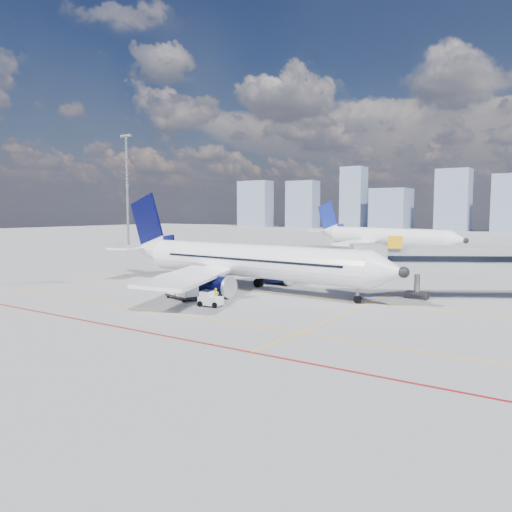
{
  "coord_description": "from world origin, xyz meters",
  "views": [
    {
      "loc": [
        31.0,
        -36.87,
        8.74
      ],
      "look_at": [
        2.09,
        6.28,
        4.0
      ],
      "focal_mm": 35.0,
      "sensor_mm": 36.0,
      "label": 1
    }
  ],
  "objects_px": {
    "main_aircraft": "(240,260)",
    "ramp_worker": "(216,296)",
    "baggage_tug": "(209,299)",
    "second_aircraft": "(382,237)",
    "belt_loader": "(184,281)",
    "cargo_dolly": "(182,288)"
  },
  "relations": [
    {
      "from": "baggage_tug",
      "to": "cargo_dolly",
      "type": "height_order",
      "value": "cargo_dolly"
    },
    {
      "from": "main_aircraft",
      "to": "cargo_dolly",
      "type": "height_order",
      "value": "main_aircraft"
    },
    {
      "from": "second_aircraft",
      "to": "baggage_tug",
      "type": "xyz_separation_m",
      "value": [
        7.8,
        -66.87,
        -2.52
      ]
    },
    {
      "from": "belt_loader",
      "to": "baggage_tug",
      "type": "bearing_deg",
      "value": -36.17
    },
    {
      "from": "baggage_tug",
      "to": "ramp_worker",
      "type": "relative_size",
      "value": 1.47
    },
    {
      "from": "belt_loader",
      "to": "ramp_worker",
      "type": "relative_size",
      "value": 3.97
    },
    {
      "from": "cargo_dolly",
      "to": "ramp_worker",
      "type": "height_order",
      "value": "cargo_dolly"
    },
    {
      "from": "baggage_tug",
      "to": "second_aircraft",
      "type": "bearing_deg",
      "value": 88.63
    },
    {
      "from": "baggage_tug",
      "to": "cargo_dolly",
      "type": "relative_size",
      "value": 0.54
    },
    {
      "from": "baggage_tug",
      "to": "cargo_dolly",
      "type": "distance_m",
      "value": 4.81
    },
    {
      "from": "belt_loader",
      "to": "ramp_worker",
      "type": "xyz_separation_m",
      "value": [
        10.0,
        -6.69,
        0.13
      ]
    },
    {
      "from": "cargo_dolly",
      "to": "second_aircraft",
      "type": "bearing_deg",
      "value": 109.18
    },
    {
      "from": "second_aircraft",
      "to": "belt_loader",
      "type": "xyz_separation_m",
      "value": [
        -2.29,
        -59.11,
        -2.58
      ]
    },
    {
      "from": "main_aircraft",
      "to": "belt_loader",
      "type": "height_order",
      "value": "main_aircraft"
    },
    {
      "from": "main_aircraft",
      "to": "ramp_worker",
      "type": "bearing_deg",
      "value": -65.38
    },
    {
      "from": "baggage_tug",
      "to": "cargo_dolly",
      "type": "xyz_separation_m",
      "value": [
        -4.59,
        1.37,
        0.45
      ]
    },
    {
      "from": "second_aircraft",
      "to": "belt_loader",
      "type": "distance_m",
      "value": 59.21
    },
    {
      "from": "baggage_tug",
      "to": "ramp_worker",
      "type": "distance_m",
      "value": 1.08
    },
    {
      "from": "baggage_tug",
      "to": "belt_loader",
      "type": "distance_m",
      "value": 12.73
    },
    {
      "from": "second_aircraft",
      "to": "ramp_worker",
      "type": "relative_size",
      "value": 24.1
    },
    {
      "from": "baggage_tug",
      "to": "belt_loader",
      "type": "height_order",
      "value": "belt_loader"
    },
    {
      "from": "cargo_dolly",
      "to": "belt_loader",
      "type": "bearing_deg",
      "value": 147.06
    }
  ]
}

